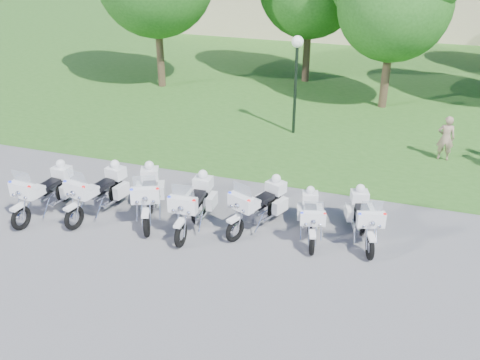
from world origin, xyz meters
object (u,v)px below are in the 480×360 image
(motorcycle_3, at_px, (194,204))
(bystander_a, at_px, (446,138))
(lamp_post, at_px, (297,60))
(motorcycle_5, at_px, (311,216))
(motorcycle_2, at_px, (149,194))
(motorcycle_4, at_px, (259,205))
(motorcycle_1, at_px, (99,191))
(motorcycle_6, at_px, (364,217))
(motorcycle_0, at_px, (45,191))

(motorcycle_3, height_order, bystander_a, motorcycle_3)
(lamp_post, height_order, bystander_a, lamp_post)
(motorcycle_3, relative_size, motorcycle_5, 1.21)
(motorcycle_2, relative_size, motorcycle_4, 1.04)
(motorcycle_1, distance_m, motorcycle_2, 1.47)
(lamp_post, bearing_deg, motorcycle_6, -63.26)
(motorcycle_2, height_order, motorcycle_5, motorcycle_2)
(motorcycle_2, bearing_deg, bystander_a, -162.36)
(motorcycle_1, bearing_deg, lamp_post, -105.27)
(motorcycle_3, height_order, lamp_post, lamp_post)
(motorcycle_4, bearing_deg, motorcycle_6, -151.87)
(motorcycle_1, relative_size, motorcycle_4, 1.09)
(motorcycle_5, bearing_deg, motorcycle_4, -15.54)
(motorcycle_3, height_order, motorcycle_6, motorcycle_3)
(motorcycle_0, relative_size, motorcycle_4, 1.08)
(motorcycle_4, bearing_deg, motorcycle_5, -158.78)
(motorcycle_2, height_order, bystander_a, motorcycle_2)
(motorcycle_4, xyz_separation_m, motorcycle_6, (2.80, 0.27, -0.04))
(motorcycle_2, height_order, motorcycle_4, motorcycle_2)
(motorcycle_2, bearing_deg, motorcycle_6, 164.37)
(motorcycle_1, distance_m, motorcycle_3, 2.88)
(motorcycle_1, xyz_separation_m, motorcycle_6, (7.36, 0.98, -0.06))
(motorcycle_5, height_order, motorcycle_6, motorcycle_6)
(motorcycle_0, relative_size, lamp_post, 0.65)
(motorcycle_2, distance_m, motorcycle_4, 3.15)
(motorcycle_5, distance_m, bystander_a, 7.25)
(motorcycle_6, bearing_deg, motorcycle_3, -7.13)
(motorcycle_1, xyz_separation_m, motorcycle_5, (6.01, 0.68, -0.11))
(motorcycle_0, bearing_deg, motorcycle_3, -166.61)
(motorcycle_2, xyz_separation_m, motorcycle_5, (4.56, 0.42, -0.11))
(lamp_post, bearing_deg, motorcycle_4, -84.47)
(motorcycle_4, height_order, lamp_post, lamp_post)
(lamp_post, relative_size, bystander_a, 2.36)
(motorcycle_0, distance_m, motorcycle_2, 3.01)
(motorcycle_0, bearing_deg, lamp_post, -117.10)
(motorcycle_1, xyz_separation_m, bystander_a, (9.46, 7.05, 0.11))
(motorcycle_0, xyz_separation_m, motorcycle_4, (6.04, 1.16, -0.02))
(bystander_a, bearing_deg, lamp_post, -8.91)
(motorcycle_0, xyz_separation_m, motorcycle_5, (7.49, 1.13, -0.10))
(motorcycle_6, distance_m, bystander_a, 6.42)
(motorcycle_3, bearing_deg, motorcycle_1, 0.58)
(motorcycle_0, distance_m, motorcycle_5, 7.57)
(motorcycle_0, height_order, motorcycle_4, motorcycle_0)
(motorcycle_1, xyz_separation_m, motorcycle_4, (4.56, 0.71, -0.02))
(motorcycle_0, height_order, lamp_post, lamp_post)
(motorcycle_2, relative_size, bystander_a, 1.47)
(motorcycle_5, distance_m, motorcycle_6, 1.38)
(motorcycle_4, bearing_deg, motorcycle_3, 40.71)
(motorcycle_0, distance_m, motorcycle_1, 1.54)
(motorcycle_1, distance_m, motorcycle_4, 4.62)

